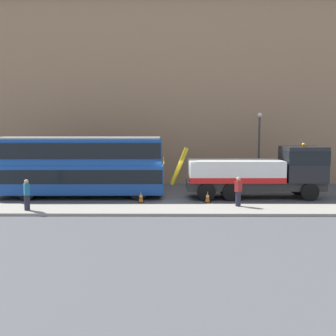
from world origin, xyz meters
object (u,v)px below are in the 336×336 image
Objects in this scene: recovery_tow_truck at (262,172)px; pedestrian_onlooker at (27,195)px; double_decker_bus at (81,164)px; traffic_cone_near_bus at (141,197)px; traffic_cone_midway at (208,197)px; pedestrian_bystander at (238,192)px; street_lamp at (259,143)px.

pedestrian_onlooker is (-13.95, -4.91, -0.77)m from recovery_tow_truck.
double_decker_bus reaches higher than traffic_cone_near_bus.
double_decker_bus is 15.39× the size of traffic_cone_midway.
double_decker_bus is 4.86m from traffic_cone_near_bus.
pedestrian_bystander reaches higher than traffic_cone_near_bus.
traffic_cone_midway is at bearing -123.60° from street_lamp.
double_decker_bus is 5.41m from pedestrian_onlooker.
pedestrian_onlooker reaches higher than traffic_cone_near_bus.
recovery_tow_truck is at bearing -0.89° from double_decker_bus.
recovery_tow_truck is 5.94× the size of pedestrian_bystander.
recovery_tow_truck reaches higher than pedestrian_onlooker.
pedestrian_onlooker is 1.00× the size of pedestrian_bystander.
recovery_tow_truck reaches higher than traffic_cone_near_bus.
traffic_cone_near_bus is (6.03, 3.17, -0.64)m from pedestrian_onlooker.
traffic_cone_near_bus is at bearing -3.23° from pedestrian_onlooker.
double_decker_bus is 6.48× the size of pedestrian_onlooker.
double_decker_bus is at bearing 168.42° from traffic_cone_midway.
pedestrian_onlooker is 6.84m from traffic_cone_near_bus.
street_lamp is at bearing 38.64° from traffic_cone_near_bus.
pedestrian_bystander is 2.38× the size of traffic_cone_near_bus.
pedestrian_bystander is at bearing -108.91° from street_lamp.
street_lamp is at bearing 79.23° from recovery_tow_truck.
traffic_cone_midway is 9.00m from street_lamp.
recovery_tow_truck is 0.92× the size of double_decker_bus.
recovery_tow_truck is 14.11× the size of traffic_cone_near_bus.
pedestrian_onlooker is 0.29× the size of street_lamp.
pedestrian_onlooker is at bearing -152.28° from traffic_cone_near_bus.
traffic_cone_near_bus is 4.17m from traffic_cone_midway.
pedestrian_onlooker is at bearing -112.15° from double_decker_bus.
street_lamp is at bearing -63.47° from pedestrian_bystander.
recovery_tow_truck is 5.66m from street_lamp.
street_lamp reaches higher than double_decker_bus.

